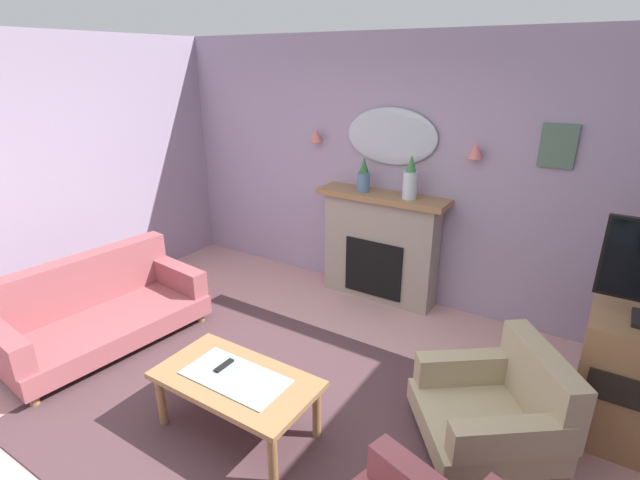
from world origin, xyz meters
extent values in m
cube|color=#C6938E|center=(0.00, 0.00, -0.05)|extent=(6.58, 5.95, 0.10)
cube|color=#9E8CA8|center=(0.00, 2.53, 1.34)|extent=(6.58, 0.10, 2.68)
cube|color=#4C3338|center=(0.00, 0.20, 0.01)|extent=(3.20, 2.40, 0.01)
cube|color=gray|center=(-0.15, 2.32, 0.55)|extent=(1.20, 0.28, 1.10)
cube|color=black|center=(-0.15, 2.22, 0.38)|extent=(0.64, 0.12, 0.60)
cube|color=olive|center=(-0.15, 2.30, 1.13)|extent=(1.36, 0.36, 0.06)
cylinder|color=#4C7093|center=(-0.35, 2.28, 1.26)|extent=(0.13, 0.13, 0.19)
cone|color=#2D6633|center=(-0.35, 2.28, 1.43)|extent=(0.10, 0.10, 0.16)
cylinder|color=silver|center=(0.15, 2.28, 1.29)|extent=(0.14, 0.14, 0.26)
cone|color=#38753D|center=(0.15, 2.28, 1.50)|extent=(0.10, 0.10, 0.16)
ellipsoid|color=#B2BCC6|center=(-0.15, 2.45, 1.71)|extent=(0.96, 0.06, 0.56)
cone|color=#D17066|center=(-1.00, 2.40, 1.66)|extent=(0.14, 0.14, 0.14)
cone|color=#D17066|center=(0.70, 2.40, 1.66)|extent=(0.14, 0.14, 0.14)
cube|color=#4C6B56|center=(1.35, 2.46, 1.75)|extent=(0.28, 0.03, 0.36)
cube|color=olive|center=(-0.07, -0.02, 0.42)|extent=(1.10, 0.60, 0.04)
cube|color=#8C9E99|center=(-0.07, -0.02, 0.44)|extent=(0.72, 0.36, 0.01)
cylinder|color=olive|center=(-0.56, -0.26, 0.20)|extent=(0.06, 0.06, 0.40)
cylinder|color=olive|center=(0.42, -0.26, 0.20)|extent=(0.06, 0.06, 0.40)
cylinder|color=olive|center=(-0.56, 0.22, 0.20)|extent=(0.06, 0.06, 0.40)
cylinder|color=olive|center=(0.42, 0.22, 0.20)|extent=(0.06, 0.06, 0.40)
cube|color=black|center=(-0.21, 0.02, 0.45)|extent=(0.04, 0.16, 0.02)
cube|color=#934C51|center=(-1.79, 0.15, 0.19)|extent=(1.01, 1.78, 0.18)
cube|color=#934C51|center=(-2.14, 0.19, 0.52)|extent=(0.35, 1.71, 0.48)
cube|color=#934C51|center=(-1.87, -0.63, 0.40)|extent=(0.77, 0.24, 0.24)
cube|color=#934C51|center=(-1.71, 0.93, 0.40)|extent=(0.77, 0.24, 0.24)
cylinder|color=olive|center=(-1.53, -0.65, 0.05)|extent=(0.07, 0.07, 0.10)
cylinder|color=olive|center=(-1.37, 0.88, 0.05)|extent=(0.07, 0.07, 0.10)
cylinder|color=olive|center=(-2.05, 0.95, 0.05)|extent=(0.07, 0.07, 0.10)
cube|color=tan|center=(1.38, 0.75, 0.18)|extent=(1.12, 1.12, 0.16)
cube|color=tan|center=(1.65, 0.95, 0.48)|extent=(0.61, 0.73, 0.45)
cube|color=tan|center=(1.17, 1.02, 0.37)|extent=(0.66, 0.55, 0.22)
cube|color=tan|center=(1.58, 0.48, 0.37)|extent=(0.66, 0.55, 0.22)
cylinder|color=olive|center=(0.90, 0.81, 0.05)|extent=(0.06, 0.06, 0.10)
cylinder|color=olive|center=(1.44, 1.22, 0.05)|extent=(0.06, 0.06, 0.10)
cylinder|color=olive|center=(1.85, 0.68, 0.05)|extent=(0.06, 0.06, 0.10)
camera|label=1|loc=(1.81, -1.92, 2.42)|focal=26.55mm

